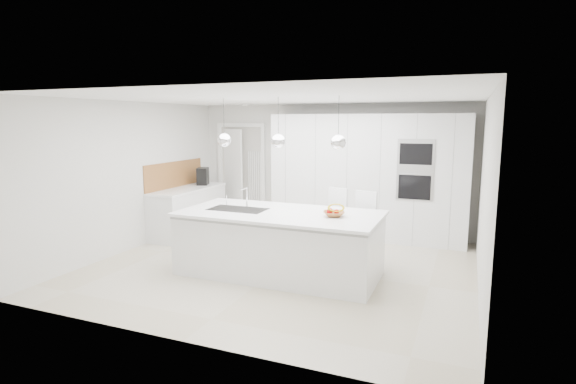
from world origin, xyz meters
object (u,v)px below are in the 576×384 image
at_px(island_base, 279,245).
at_px(espresso_machine, 203,176).
at_px(fruit_bowl, 334,214).
at_px(bar_stool_right, 363,230).
at_px(bar_stool_left, 335,226).

bearing_deg(island_base, espresso_machine, 141.55).
distance_m(fruit_bowl, bar_stool_right, 0.89).
relative_size(island_base, bar_stool_right, 2.50).
height_order(island_base, espresso_machine, espresso_machine).
relative_size(fruit_bowl, espresso_machine, 0.84).
xyz_separation_m(island_base, bar_stool_right, (1.04, 0.81, 0.13)).
relative_size(island_base, fruit_bowl, 9.72).
height_order(fruit_bowl, espresso_machine, espresso_machine).
bearing_deg(espresso_machine, fruit_bowl, -53.49).
bearing_deg(bar_stool_left, espresso_machine, -177.44).
relative_size(bar_stool_left, bar_stool_right, 1.01).
xyz_separation_m(espresso_machine, bar_stool_left, (3.10, -1.11, -0.51)).
bearing_deg(espresso_machine, island_base, -61.36).
bearing_deg(bar_stool_right, bar_stool_left, -176.18).
relative_size(fruit_bowl, bar_stool_left, 0.26).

